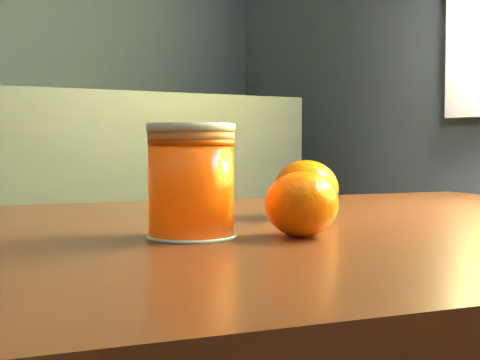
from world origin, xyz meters
TOP-DOWN VIEW (x-y plane):
  - table at (0.99, 0.32)m, footprint 1.01×0.77m
  - juice_glass at (0.88, 0.28)m, footprint 0.08×0.08m
  - orange_front at (0.96, 0.24)m, footprint 0.07×0.07m
  - orange_back at (1.05, 0.37)m, footprint 0.09×0.09m

SIDE VIEW (x-z plane):
  - table at x=0.99m, z-range 0.26..0.97m
  - orange_front at x=0.96m, z-range 0.70..0.76m
  - orange_back at x=1.05m, z-range 0.70..0.77m
  - juice_glass at x=0.88m, z-range 0.70..0.80m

